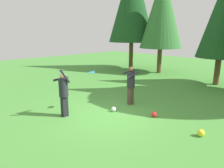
{
  "coord_description": "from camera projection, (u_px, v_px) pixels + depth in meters",
  "views": [
    {
      "loc": [
        5.64,
        -5.03,
        3.08
      ],
      "look_at": [
        -0.36,
        0.59,
        1.05
      ],
      "focal_mm": 33.58,
      "sensor_mm": 36.0,
      "label": 1
    }
  ],
  "objects": [
    {
      "name": "person_catcher",
      "position": [
        131.0,
        82.0,
        9.02
      ],
      "size": [
        0.65,
        0.7,
        1.66
      ],
      "rotation": [
        0.0,
        0.0,
        -1.94
      ],
      "color": "#4C382D",
      "rests_on": "ground_plane"
    },
    {
      "name": "person_thrower",
      "position": [
        64.0,
        91.0,
        7.7
      ],
      "size": [
        0.54,
        0.58,
        1.83
      ],
      "rotation": [
        0.0,
        0.0,
        1.44
      ],
      "color": "black",
      "rests_on": "ground_plane"
    },
    {
      "name": "ball_white",
      "position": [
        114.0,
        109.0,
        8.36
      ],
      "size": [
        0.19,
        0.19,
        0.19
      ],
      "primitive_type": "sphere",
      "color": "white",
      "rests_on": "ground_plane"
    },
    {
      "name": "tree_far_left",
      "position": [
        132.0,
        0.0,
        16.93
      ],
      "size": [
        3.76,
        3.76,
        8.99
      ],
      "color": "brown",
      "rests_on": "ground_plane"
    },
    {
      "name": "tree_left",
      "position": [
        162.0,
        10.0,
        15.37
      ],
      "size": [
        3.15,
        3.15,
        7.52
      ],
      "color": "brown",
      "rests_on": "ground_plane"
    },
    {
      "name": "tree_center",
      "position": [
        224.0,
        15.0,
        11.78
      ],
      "size": [
        2.69,
        2.69,
        6.42
      ],
      "color": "brown",
      "rests_on": "ground_plane"
    },
    {
      "name": "ball_red",
      "position": [
        154.0,
        114.0,
        7.81
      ],
      "size": [
        0.22,
        0.22,
        0.22
      ],
      "primitive_type": "sphere",
      "color": "red",
      "rests_on": "ground_plane"
    },
    {
      "name": "frisbee",
      "position": [
        92.0,
        72.0,
        8.24
      ],
      "size": [
        0.35,
        0.34,
        0.05
      ],
      "color": "#2393D1"
    },
    {
      "name": "ground_plane",
      "position": [
        107.0,
        115.0,
        8.07
      ],
      "size": [
        40.0,
        40.0,
        0.0
      ],
      "primitive_type": "plane",
      "color": "#478C38"
    },
    {
      "name": "ball_yellow",
      "position": [
        201.0,
        133.0,
        6.36
      ],
      "size": [
        0.22,
        0.22,
        0.22
      ],
      "primitive_type": "sphere",
      "color": "yellow",
      "rests_on": "ground_plane"
    }
  ]
}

